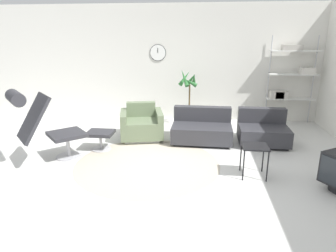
{
  "coord_description": "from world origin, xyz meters",
  "views": [
    {
      "loc": [
        0.58,
        -4.59,
        2.04
      ],
      "look_at": [
        0.03,
        0.34,
        0.55
      ],
      "focal_mm": 32.0,
      "sensor_mm": 36.0,
      "label": 1
    }
  ],
  "objects_px": {
    "couch_low": "(202,129)",
    "couch_second": "(263,131)",
    "ottoman": "(100,136)",
    "shelf_unit": "(290,76)",
    "potted_plant": "(189,104)",
    "lounge_chair": "(41,120)",
    "armchair_red": "(142,125)",
    "side_table": "(255,150)"
  },
  "relations": [
    {
      "from": "couch_second",
      "to": "side_table",
      "type": "distance_m",
      "value": 1.6
    },
    {
      "from": "couch_low",
      "to": "couch_second",
      "type": "bearing_deg",
      "value": -178.1
    },
    {
      "from": "lounge_chair",
      "to": "couch_second",
      "type": "height_order",
      "value": "lounge_chair"
    },
    {
      "from": "ottoman",
      "to": "shelf_unit",
      "type": "xyz_separation_m",
      "value": [
        3.89,
        2.21,
        0.88
      ]
    },
    {
      "from": "ottoman",
      "to": "couch_low",
      "type": "bearing_deg",
      "value": 20.23
    },
    {
      "from": "couch_low",
      "to": "side_table",
      "type": "bearing_deg",
      "value": 118.44
    },
    {
      "from": "side_table",
      "to": "potted_plant",
      "type": "distance_m",
      "value": 2.83
    },
    {
      "from": "armchair_red",
      "to": "side_table",
      "type": "xyz_separation_m",
      "value": [
        2.02,
        -1.56,
        0.15
      ]
    },
    {
      "from": "armchair_red",
      "to": "couch_low",
      "type": "height_order",
      "value": "armchair_red"
    },
    {
      "from": "couch_low",
      "to": "shelf_unit",
      "type": "relative_size",
      "value": 0.57
    },
    {
      "from": "armchair_red",
      "to": "couch_second",
      "type": "distance_m",
      "value": 2.44
    },
    {
      "from": "side_table",
      "to": "potted_plant",
      "type": "relative_size",
      "value": 0.37
    },
    {
      "from": "armchair_red",
      "to": "potted_plant",
      "type": "relative_size",
      "value": 0.75
    },
    {
      "from": "lounge_chair",
      "to": "side_table",
      "type": "bearing_deg",
      "value": 44.74
    },
    {
      "from": "armchair_red",
      "to": "potted_plant",
      "type": "distance_m",
      "value": 1.42
    },
    {
      "from": "lounge_chair",
      "to": "ottoman",
      "type": "height_order",
      "value": "lounge_chair"
    },
    {
      "from": "couch_second",
      "to": "couch_low",
      "type": "bearing_deg",
      "value": 1.9
    },
    {
      "from": "lounge_chair",
      "to": "ottoman",
      "type": "relative_size",
      "value": 2.58
    },
    {
      "from": "potted_plant",
      "to": "lounge_chair",
      "type": "bearing_deg",
      "value": -132.85
    },
    {
      "from": "ottoman",
      "to": "shelf_unit",
      "type": "distance_m",
      "value": 4.56
    },
    {
      "from": "lounge_chair",
      "to": "shelf_unit",
      "type": "bearing_deg",
      "value": 79.15
    },
    {
      "from": "couch_second",
      "to": "side_table",
      "type": "xyz_separation_m",
      "value": [
        -0.42,
        -1.53,
        0.18
      ]
    },
    {
      "from": "ottoman",
      "to": "side_table",
      "type": "xyz_separation_m",
      "value": [
        2.65,
        -0.82,
        0.16
      ]
    },
    {
      "from": "lounge_chair",
      "to": "armchair_red",
      "type": "bearing_deg",
      "value": 93.13
    },
    {
      "from": "lounge_chair",
      "to": "shelf_unit",
      "type": "distance_m",
      "value": 5.47
    },
    {
      "from": "couch_second",
      "to": "potted_plant",
      "type": "distance_m",
      "value": 1.88
    },
    {
      "from": "potted_plant",
      "to": "shelf_unit",
      "type": "relative_size",
      "value": 0.64
    },
    {
      "from": "lounge_chair",
      "to": "couch_low",
      "type": "xyz_separation_m",
      "value": [
        2.61,
        1.37,
        -0.5
      ]
    },
    {
      "from": "ottoman",
      "to": "armchair_red",
      "type": "distance_m",
      "value": 0.97
    },
    {
      "from": "couch_second",
      "to": "side_table",
      "type": "bearing_deg",
      "value": 75.82
    },
    {
      "from": "couch_second",
      "to": "potted_plant",
      "type": "relative_size",
      "value": 0.71
    },
    {
      "from": "shelf_unit",
      "to": "couch_low",
      "type": "bearing_deg",
      "value": -142.97
    },
    {
      "from": "potted_plant",
      "to": "shelf_unit",
      "type": "height_order",
      "value": "shelf_unit"
    },
    {
      "from": "couch_low",
      "to": "potted_plant",
      "type": "xyz_separation_m",
      "value": [
        -0.32,
        1.1,
        0.27
      ]
    },
    {
      "from": "lounge_chair",
      "to": "potted_plant",
      "type": "bearing_deg",
      "value": 94.24
    },
    {
      "from": "ottoman",
      "to": "shelf_unit",
      "type": "height_order",
      "value": "shelf_unit"
    },
    {
      "from": "armchair_red",
      "to": "shelf_unit",
      "type": "relative_size",
      "value": 0.48
    },
    {
      "from": "side_table",
      "to": "potted_plant",
      "type": "height_order",
      "value": "potted_plant"
    },
    {
      "from": "lounge_chair",
      "to": "ottoman",
      "type": "xyz_separation_m",
      "value": [
        0.73,
        0.68,
        -0.48
      ]
    },
    {
      "from": "armchair_red",
      "to": "couch_second",
      "type": "relative_size",
      "value": 1.05
    },
    {
      "from": "potted_plant",
      "to": "armchair_red",
      "type": "bearing_deg",
      "value": -131.29
    },
    {
      "from": "armchair_red",
      "to": "side_table",
      "type": "bearing_deg",
      "value": 129.41
    }
  ]
}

